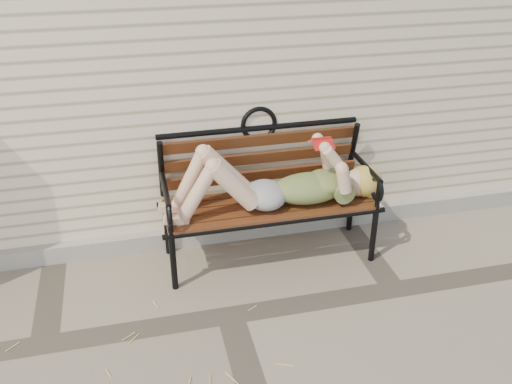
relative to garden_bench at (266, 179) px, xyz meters
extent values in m
plane|color=gray|center=(-0.45, -0.75, -0.65)|extent=(80.00, 80.00, 0.00)
cube|color=beige|center=(-0.45, 2.25, 0.85)|extent=(8.00, 4.00, 3.00)
cube|color=#9C988D|center=(-0.45, 0.22, -0.57)|extent=(8.00, 0.10, 0.15)
cylinder|color=black|center=(-0.79, -0.35, -0.41)|extent=(0.05, 0.05, 0.48)
cylinder|color=black|center=(-0.79, 0.13, -0.41)|extent=(0.05, 0.05, 0.48)
cylinder|color=black|center=(0.79, -0.35, -0.41)|extent=(0.05, 0.05, 0.48)
cylinder|color=black|center=(0.79, 0.13, -0.41)|extent=(0.05, 0.05, 0.48)
cube|color=brown|center=(0.00, -0.11, -0.17)|extent=(1.62, 0.52, 0.03)
cylinder|color=black|center=(0.00, -0.35, -0.19)|extent=(1.70, 0.04, 0.04)
cylinder|color=black|center=(0.00, 0.13, -0.19)|extent=(1.70, 0.04, 0.04)
torus|color=black|center=(0.00, 0.24, 0.36)|extent=(0.29, 0.04, 0.29)
ellipsoid|color=#092F44|center=(0.30, -0.14, -0.04)|extent=(0.57, 0.33, 0.22)
ellipsoid|color=#092F44|center=(0.43, -0.14, -0.01)|extent=(0.28, 0.32, 0.17)
ellipsoid|color=#99989D|center=(-0.04, -0.14, -0.06)|extent=(0.32, 0.36, 0.20)
sphere|color=#DDAA95|center=(0.71, -0.14, -0.04)|extent=(0.23, 0.23, 0.23)
ellipsoid|color=gold|center=(0.77, -0.14, -0.04)|extent=(0.27, 0.27, 0.24)
cube|color=#AA1713|center=(0.38, -0.14, 0.36)|extent=(0.15, 0.02, 0.02)
cube|color=silver|center=(0.38, -0.19, 0.33)|extent=(0.15, 0.09, 0.05)
cube|color=silver|center=(0.38, -0.10, 0.33)|extent=(0.15, 0.09, 0.05)
cube|color=#AA1713|center=(0.38, -0.19, 0.34)|extent=(0.16, 0.10, 0.06)
cube|color=#AA1713|center=(0.38, -0.10, 0.34)|extent=(0.16, 0.10, 0.06)
cylinder|color=#DFCB6D|center=(-1.36, -0.66, -0.64)|extent=(0.01, 0.11, 0.01)
cylinder|color=#DFCB6D|center=(-0.25, -0.50, -0.64)|extent=(0.07, 0.11, 0.01)
cylinder|color=#DFCB6D|center=(-1.71, -0.90, -0.64)|extent=(0.04, 0.10, 0.01)
cylinder|color=#DFCB6D|center=(-0.22, -0.59, -0.64)|extent=(0.09, 0.01, 0.01)
cylinder|color=#DFCB6D|center=(-1.57, -0.61, -0.64)|extent=(0.02, 0.08, 0.01)
camera|label=1|loc=(-0.99, -3.82, 2.02)|focal=40.00mm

